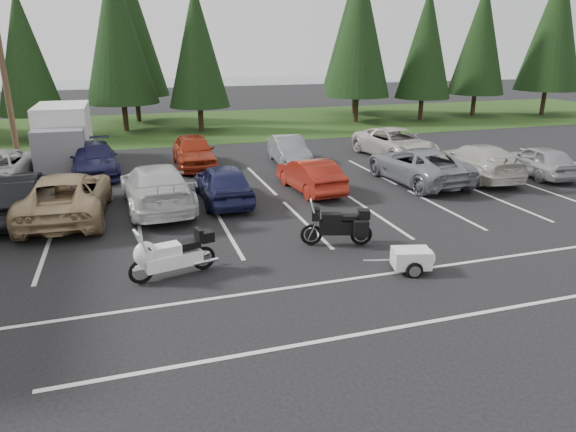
# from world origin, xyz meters

# --- Properties ---
(ground) EXTENTS (120.00, 120.00, 0.00)m
(ground) POSITION_xyz_m (0.00, 0.00, 0.00)
(ground) COLOR black
(ground) RESTS_ON ground
(grass_strip) EXTENTS (80.00, 16.00, 0.01)m
(grass_strip) POSITION_xyz_m (0.00, 24.00, 0.01)
(grass_strip) COLOR #213C13
(grass_strip) RESTS_ON ground
(lake_water) EXTENTS (70.00, 50.00, 0.02)m
(lake_water) POSITION_xyz_m (4.00, 55.00, 0.00)
(lake_water) COLOR slate
(lake_water) RESTS_ON ground
(utility_pole) EXTENTS (1.60, 0.26, 9.00)m
(utility_pole) POSITION_xyz_m (-10.00, 12.00, 4.70)
(utility_pole) COLOR #473321
(utility_pole) RESTS_ON ground
(box_truck) EXTENTS (2.40, 5.60, 2.90)m
(box_truck) POSITION_xyz_m (-8.00, 12.50, 1.45)
(box_truck) COLOR silver
(box_truck) RESTS_ON ground
(stall_markings) EXTENTS (32.00, 16.00, 0.01)m
(stall_markings) POSITION_xyz_m (0.00, 2.00, 0.00)
(stall_markings) COLOR silver
(stall_markings) RESTS_ON ground
(conifer_3) EXTENTS (3.87, 3.87, 9.02)m
(conifer_3) POSITION_xyz_m (-10.50, 21.40, 5.27)
(conifer_3) COLOR #332316
(conifer_3) RESTS_ON ground
(conifer_4) EXTENTS (4.80, 4.80, 11.17)m
(conifer_4) POSITION_xyz_m (-5.00, 22.90, 6.53)
(conifer_4) COLOR #332316
(conifer_4) RESTS_ON ground
(conifer_5) EXTENTS (4.14, 4.14, 9.63)m
(conifer_5) POSITION_xyz_m (0.00, 21.60, 5.63)
(conifer_5) COLOR #332316
(conifer_5) RESTS_ON ground
(conifer_6) EXTENTS (4.93, 4.93, 11.48)m
(conifer_6) POSITION_xyz_m (12.00, 22.10, 6.71)
(conifer_6) COLOR #332316
(conifer_6) RESTS_ON ground
(conifer_7) EXTENTS (4.27, 4.27, 9.94)m
(conifer_7) POSITION_xyz_m (17.50, 21.80, 5.81)
(conifer_7) COLOR #332316
(conifer_7) RESTS_ON ground
(conifer_8) EXTENTS (4.53, 4.53, 10.56)m
(conifer_8) POSITION_xyz_m (23.00, 22.60, 6.17)
(conifer_8) COLOR #332316
(conifer_8) RESTS_ON ground
(conifer_9) EXTENTS (5.19, 5.19, 12.10)m
(conifer_9) POSITION_xyz_m (29.00, 21.30, 7.07)
(conifer_9) COLOR #332316
(conifer_9) RESTS_ON ground
(conifer_back_b) EXTENTS (4.97, 4.97, 11.58)m
(conifer_back_b) POSITION_xyz_m (-4.00, 27.50, 6.77)
(conifer_back_b) COLOR #332316
(conifer_back_b) RESTS_ON ground
(conifer_back_c) EXTENTS (5.50, 5.50, 12.81)m
(conifer_back_c) POSITION_xyz_m (14.00, 26.80, 7.49)
(conifer_back_c) COLOR #332316
(conifer_back_c) RESTS_ON ground
(car_near_1) EXTENTS (1.77, 4.94, 1.62)m
(car_near_1) POSITION_xyz_m (-8.85, 4.46, 0.81)
(car_near_1) COLOR black
(car_near_1) RESTS_ON ground
(car_near_2) EXTENTS (2.97, 5.89, 1.60)m
(car_near_2) POSITION_xyz_m (-7.20, 4.00, 0.80)
(car_near_2) COLOR tan
(car_near_2) RESTS_ON ground
(car_near_3) EXTENTS (2.67, 5.76, 1.63)m
(car_near_3) POSITION_xyz_m (-4.16, 4.23, 0.82)
(car_near_3) COLOR silver
(car_near_3) RESTS_ON ground
(car_near_4) EXTENTS (1.78, 4.40, 1.50)m
(car_near_4) POSITION_xyz_m (-1.69, 4.26, 0.75)
(car_near_4) COLOR #1C1F47
(car_near_4) RESTS_ON ground
(car_near_5) EXTENTS (1.78, 4.22, 1.36)m
(car_near_5) POSITION_xyz_m (1.99, 4.70, 0.68)
(car_near_5) COLOR maroon
(car_near_5) RESTS_ON ground
(car_near_6) EXTENTS (2.85, 5.65, 1.53)m
(car_near_6) POSITION_xyz_m (6.94, 4.64, 0.77)
(car_near_6) COLOR gray
(car_near_6) RESTS_ON ground
(car_near_7) EXTENTS (2.60, 5.43, 1.53)m
(car_near_7) POSITION_xyz_m (9.89, 4.54, 0.76)
(car_near_7) COLOR beige
(car_near_7) RESTS_ON ground
(car_near_8) EXTENTS (2.07, 4.29, 1.41)m
(car_near_8) POSITION_xyz_m (12.86, 3.97, 0.71)
(car_near_8) COLOR #9A999E
(car_near_8) RESTS_ON ground
(car_far_1) EXTENTS (2.41, 5.13, 1.45)m
(car_far_1) POSITION_xyz_m (-6.55, 10.32, 0.72)
(car_far_1) COLOR #1A193F
(car_far_1) RESTS_ON ground
(car_far_2) EXTENTS (1.93, 4.66, 1.58)m
(car_far_2) POSITION_xyz_m (-1.97, 10.47, 0.79)
(car_far_2) COLOR #9E2B14
(car_far_2) RESTS_ON ground
(car_far_3) EXTENTS (1.73, 4.21, 1.36)m
(car_far_3) POSITION_xyz_m (2.71, 9.86, 0.68)
(car_far_3) COLOR slate
(car_far_3) RESTS_ON ground
(car_far_4) EXTENTS (3.09, 5.73, 1.53)m
(car_far_4) POSITION_xyz_m (8.54, 9.51, 0.76)
(car_far_4) COLOR beige
(car_far_4) RESTS_ON ground
(touring_motorcycle) EXTENTS (2.68, 1.37, 1.42)m
(touring_motorcycle) POSITION_xyz_m (-4.17, -1.95, 0.71)
(touring_motorcycle) COLOR white
(touring_motorcycle) RESTS_ON ground
(cargo_trailer) EXTENTS (1.56, 1.12, 0.65)m
(cargo_trailer) POSITION_xyz_m (1.87, -3.55, 0.33)
(cargo_trailer) COLOR white
(cargo_trailer) RESTS_ON ground
(adventure_motorcycle) EXTENTS (2.52, 1.49, 1.45)m
(adventure_motorcycle) POSITION_xyz_m (0.72, -1.18, 0.73)
(adventure_motorcycle) COLOR black
(adventure_motorcycle) RESTS_ON ground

